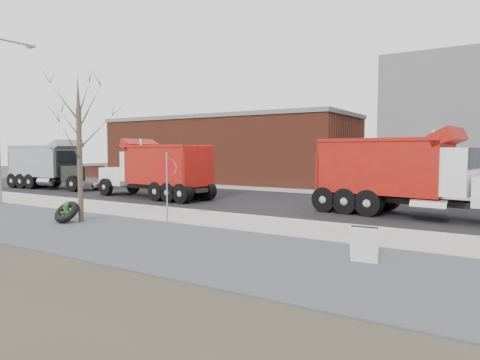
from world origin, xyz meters
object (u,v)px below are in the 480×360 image
Objects in this scene: truck_tire at (67,212)px; dump_truck_grey at (52,164)px; fire_hydrant at (67,213)px; sandwich_board at (364,244)px; stop_sign at (167,174)px; dump_truck_red_b at (156,168)px; dump_truck_red_a at (410,173)px.

dump_truck_grey is (-12.59, 8.02, 1.22)m from truck_tire.
fire_hydrant is 14.86m from dump_truck_grey.
sandwich_board is at bearing 1.21° from truck_tire.
stop_sign is 16.76m from dump_truck_grey.
fire_hydrant is at bearing 115.27° from dump_truck_red_b.
dump_truck_red_b is at bearing 144.99° from sandwich_board.
dump_truck_red_a is 1.12× the size of dump_truck_red_b.
truck_tire is 12.72m from dump_truck_red_a.
dump_truck_red_b is (-12.65, -0.44, -0.10)m from dump_truck_red_a.
truck_tire is at bearing -36.61° from dump_truck_grey.
dump_truck_grey is (-15.58, 6.16, -0.10)m from stop_sign.
dump_truck_grey reaches higher than dump_truck_red_b.
truck_tire is 14.98m from dump_truck_grey.
dump_truck_red_b reaches higher than stop_sign.
sandwich_board is 0.10× the size of dump_truck_red_a.
dump_truck_red_a is at bearing -4.36° from dump_truck_grey.
sandwich_board is 0.12× the size of dump_truck_grey.
dump_truck_red_b reaches higher than sandwich_board.
stop_sign is at bearing 161.33° from sandwich_board.
truck_tire is 10.36m from sandwich_board.
sandwich_board is (10.46, 0.14, 0.10)m from fire_hydrant.
fire_hydrant is 7.98m from dump_truck_red_b.
truck_tire is at bearing -133.93° from dump_truck_red_a.
truck_tire is 8.07m from dump_truck_red_b.
fire_hydrant is 0.77× the size of truck_tire.
dump_truck_grey is at bearing -172.94° from dump_truck_red_a.
dump_truck_grey is at bearing 147.49° from truck_tire.
dump_truck_red_a reaches higher than fire_hydrant.
stop_sign is at bearing -131.29° from dump_truck_red_a.
truck_tire is (0.10, -0.07, 0.06)m from fire_hydrant.
fire_hydrant is 0.14m from truck_tire.
dump_truck_red_a is 22.46m from dump_truck_grey.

